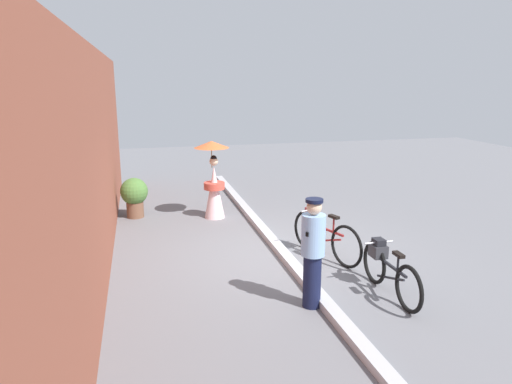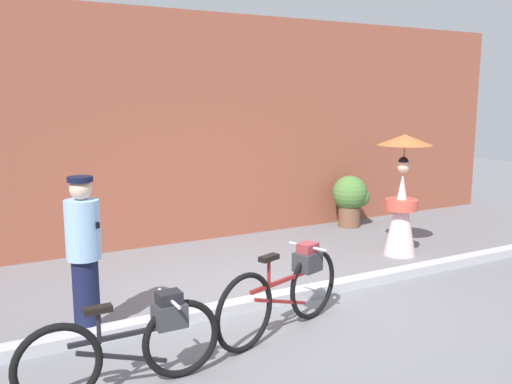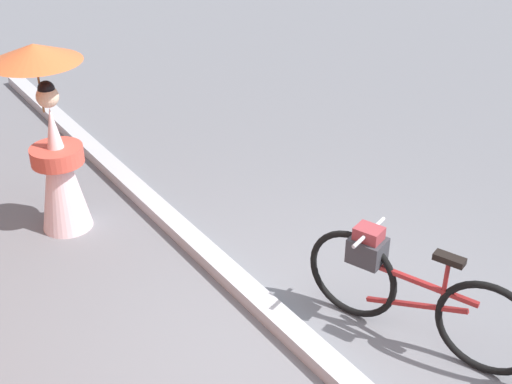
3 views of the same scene
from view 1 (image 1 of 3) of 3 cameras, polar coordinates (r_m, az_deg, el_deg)
name	(u,v)px [view 1 (image 1 of 3)]	position (r m, az deg, el deg)	size (l,w,h in m)	color
ground_plane	(282,255)	(8.92, 3.12, -7.61)	(30.00, 30.00, 0.00)	slate
building_wall	(90,165)	(8.10, -19.58, 3.11)	(14.00, 0.40, 3.72)	brown
sidewalk_curb	(282,252)	(8.90, 3.12, -7.25)	(14.00, 0.20, 0.12)	#B2B2B7
bicycle_near_officer	(388,269)	(7.50, 15.75, -8.98)	(1.70, 0.48, 0.78)	black
bicycle_far_side	(323,233)	(8.76, 8.14, -4.98)	(1.76, 0.70, 0.86)	black
person_officer	(313,251)	(6.73, 6.93, -7.09)	(0.34, 0.34, 1.62)	#141938
person_with_parasol	(214,179)	(11.05, -5.17, 1.54)	(0.82, 0.82, 1.83)	silver
potted_plant_by_door	(135,195)	(11.49, -14.52, -0.30)	(0.66, 0.64, 0.96)	brown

